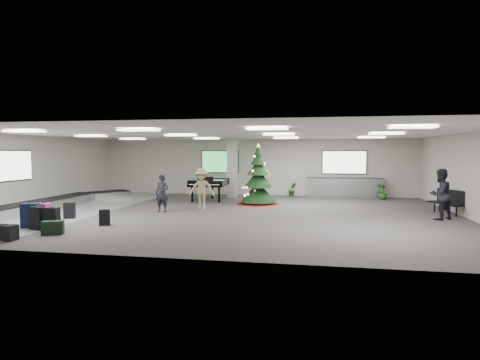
% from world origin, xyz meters
% --- Properties ---
extents(ground, '(18.00, 18.00, 0.00)m').
position_xyz_m(ground, '(0.00, 0.00, 0.00)').
color(ground, '#343130').
rests_on(ground, ground).
extents(room_envelope, '(18.02, 14.02, 3.21)m').
position_xyz_m(room_envelope, '(-0.38, 0.67, 2.33)').
color(room_envelope, '#B4ADA4').
rests_on(room_envelope, ground).
extents(baggage_carousel, '(2.28, 9.71, 0.43)m').
position_xyz_m(baggage_carousel, '(-7.84, -0.08, 0.21)').
color(baggage_carousel, silver).
rests_on(baggage_carousel, ground).
extents(service_counter, '(4.05, 0.65, 1.08)m').
position_xyz_m(service_counter, '(5.00, 6.65, 0.55)').
color(service_counter, silver).
rests_on(service_counter, ground).
extents(suitcase_0, '(0.46, 0.26, 0.74)m').
position_xyz_m(suitcase_0, '(-4.75, -4.49, 0.36)').
color(suitcase_0, black).
rests_on(suitcase_0, ground).
extents(suitcase_1, '(0.52, 0.36, 0.75)m').
position_xyz_m(suitcase_1, '(-5.28, -4.46, 0.37)').
color(suitcase_1, black).
rests_on(suitcase_1, ground).
extents(pink_suitcase, '(0.54, 0.40, 0.76)m').
position_xyz_m(pink_suitcase, '(-5.56, -3.76, 0.37)').
color(pink_suitcase, '#E11D85').
rests_on(pink_suitcase, ground).
extents(suitcase_3, '(0.41, 0.34, 0.55)m').
position_xyz_m(suitcase_3, '(-3.54, -3.43, 0.27)').
color(suitcase_3, black).
rests_on(suitcase_3, ground).
extents(navy_suitcase, '(0.58, 0.42, 0.82)m').
position_xyz_m(navy_suitcase, '(-5.71, -4.24, 0.40)').
color(navy_suitcase, black).
rests_on(navy_suitcase, ground).
extents(green_duffel, '(0.67, 0.51, 0.42)m').
position_xyz_m(green_duffel, '(-4.31, -5.06, 0.20)').
color(green_duffel, black).
rests_on(green_duffel, ground).
extents(suitcase_8, '(0.45, 0.36, 0.61)m').
position_xyz_m(suitcase_8, '(-5.53, -2.38, 0.29)').
color(suitcase_8, black).
rests_on(suitcase_8, ground).
extents(black_duffel, '(0.66, 0.36, 0.45)m').
position_xyz_m(black_duffel, '(-5.13, -6.03, 0.22)').
color(black_duffel, black).
rests_on(black_duffel, ground).
extents(christmas_tree, '(2.03, 2.03, 2.89)m').
position_xyz_m(christmas_tree, '(0.78, 3.01, 0.99)').
color(christmas_tree, '#690C09').
rests_on(christmas_tree, ground).
extents(grand_piano, '(1.82, 2.28, 1.27)m').
position_xyz_m(grand_piano, '(-1.86, 3.87, 0.90)').
color(grand_piano, black).
rests_on(grand_piano, ground).
extents(bench, '(1.08, 1.63, 0.98)m').
position_xyz_m(bench, '(8.60, 1.24, 0.55)').
color(bench, black).
rests_on(bench, ground).
extents(traveler_a, '(0.59, 0.41, 1.54)m').
position_xyz_m(traveler_a, '(-2.75, -0.23, 0.77)').
color(traveler_a, black).
rests_on(traveler_a, ground).
extents(traveler_b, '(1.16, 0.70, 1.77)m').
position_xyz_m(traveler_b, '(-1.38, 0.87, 0.88)').
color(traveler_b, '#8F7E58').
rests_on(traveler_b, ground).
extents(traveler_bench, '(1.14, 1.08, 1.86)m').
position_xyz_m(traveler_bench, '(7.88, -0.18, 0.93)').
color(traveler_bench, black).
rests_on(traveler_bench, ground).
extents(potted_plant_left, '(0.53, 0.48, 0.80)m').
position_xyz_m(potted_plant_left, '(2.21, 6.50, 0.40)').
color(potted_plant_left, '#183B13').
rests_on(potted_plant_left, ground).
extents(potted_plant_right, '(0.63, 0.63, 0.80)m').
position_xyz_m(potted_plant_right, '(6.88, 5.85, 0.40)').
color(potted_plant_right, '#183B13').
rests_on(potted_plant_right, ground).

